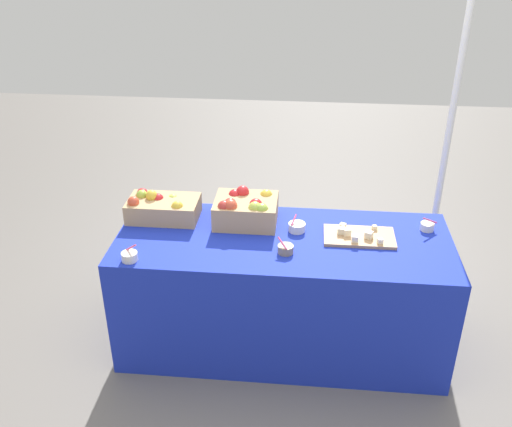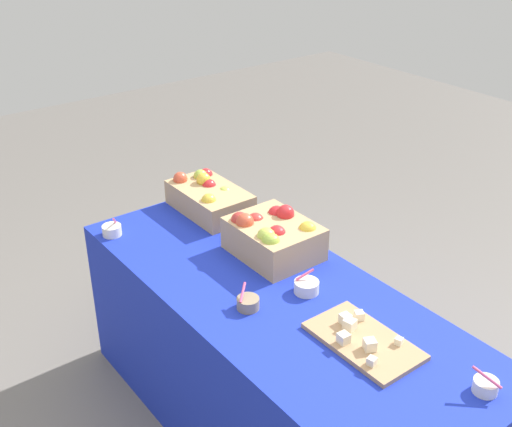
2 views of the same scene
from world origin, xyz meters
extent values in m
plane|color=slate|center=(0.00, 0.00, 0.00)|extent=(10.00, 10.00, 0.00)
cube|color=#192DB7|center=(0.00, 0.00, 0.37)|extent=(1.90, 0.76, 0.74)
cube|color=tan|center=(-0.73, 0.18, 0.80)|extent=(0.42, 0.25, 0.12)
sphere|color=#D14C33|center=(-0.88, 0.23, 0.84)|extent=(0.07, 0.07, 0.07)
sphere|color=#D14C33|center=(-0.89, 0.11, 0.87)|extent=(0.07, 0.07, 0.07)
sphere|color=red|center=(-0.88, 0.25, 0.86)|extent=(0.07, 0.07, 0.07)
sphere|color=gold|center=(-0.80, 0.19, 0.88)|extent=(0.07, 0.07, 0.07)
sphere|color=gold|center=(-0.63, 0.10, 0.86)|extent=(0.07, 0.07, 0.07)
sphere|color=#99B742|center=(-0.87, 0.21, 0.86)|extent=(0.07, 0.07, 0.07)
sphere|color=#B2C64C|center=(-0.68, 0.23, 0.83)|extent=(0.07, 0.07, 0.07)
sphere|color=red|center=(-0.77, 0.20, 0.85)|extent=(0.07, 0.07, 0.07)
cube|color=tan|center=(-0.23, 0.17, 0.81)|extent=(0.37, 0.30, 0.15)
sphere|color=#B2332D|center=(-0.35, 0.08, 0.88)|extent=(0.08, 0.08, 0.08)
sphere|color=gold|center=(-0.12, 0.26, 0.87)|extent=(0.08, 0.08, 0.08)
sphere|color=#B2C64C|center=(-0.17, 0.08, 0.88)|extent=(0.08, 0.08, 0.08)
sphere|color=#99B742|center=(-0.13, 0.07, 0.88)|extent=(0.08, 0.08, 0.08)
sphere|color=#B2332D|center=(-0.32, 0.14, 0.87)|extent=(0.08, 0.08, 0.08)
sphere|color=red|center=(-0.26, 0.26, 0.89)|extent=(0.08, 0.08, 0.08)
sphere|color=#D14C33|center=(-0.31, 0.08, 0.89)|extent=(0.08, 0.08, 0.08)
sphere|color=red|center=(-0.17, 0.14, 0.87)|extent=(0.08, 0.08, 0.08)
sphere|color=red|center=(-0.31, 0.25, 0.87)|extent=(0.08, 0.08, 0.08)
cube|color=tan|center=(0.43, 0.04, 0.75)|extent=(0.40, 0.23, 0.02)
cube|color=beige|center=(0.32, 0.05, 0.78)|extent=(0.04, 0.04, 0.04)
cube|color=beige|center=(0.33, 0.11, 0.77)|extent=(0.04, 0.04, 0.03)
cube|color=beige|center=(0.47, 0.02, 0.78)|extent=(0.05, 0.05, 0.04)
cube|color=beige|center=(0.35, 0.04, 0.78)|extent=(0.05, 0.05, 0.04)
cube|color=beige|center=(0.40, -0.03, 0.78)|extent=(0.04, 0.04, 0.04)
cube|color=beige|center=(0.52, 0.12, 0.77)|extent=(0.03, 0.03, 0.02)
cube|color=beige|center=(0.53, -0.03, 0.77)|extent=(0.03, 0.03, 0.03)
cylinder|color=silver|center=(0.07, 0.09, 0.76)|extent=(0.10, 0.10, 0.05)
cylinder|color=#EA598C|center=(0.05, 0.10, 0.81)|extent=(0.03, 0.08, 0.04)
cylinder|color=gray|center=(0.02, -0.15, 0.76)|extent=(0.09, 0.09, 0.04)
cylinder|color=#EA598C|center=(0.00, -0.16, 0.81)|extent=(0.06, 0.07, 0.05)
cylinder|color=silver|center=(-0.80, -0.31, 0.76)|extent=(0.09, 0.09, 0.05)
cylinder|color=#EA598C|center=(-0.79, -0.29, 0.81)|extent=(0.08, 0.05, 0.07)
cylinder|color=silver|center=(0.82, 0.18, 0.76)|extent=(0.08, 0.08, 0.04)
cylinder|color=#EA598C|center=(0.83, 0.16, 0.81)|extent=(0.09, 0.05, 0.06)
cylinder|color=white|center=(1.00, 0.74, 1.13)|extent=(0.04, 0.04, 2.27)
camera|label=1|loc=(0.11, -2.78, 2.39)|focal=40.05mm
camera|label=2|loc=(1.61, -1.33, 2.17)|focal=45.32mm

